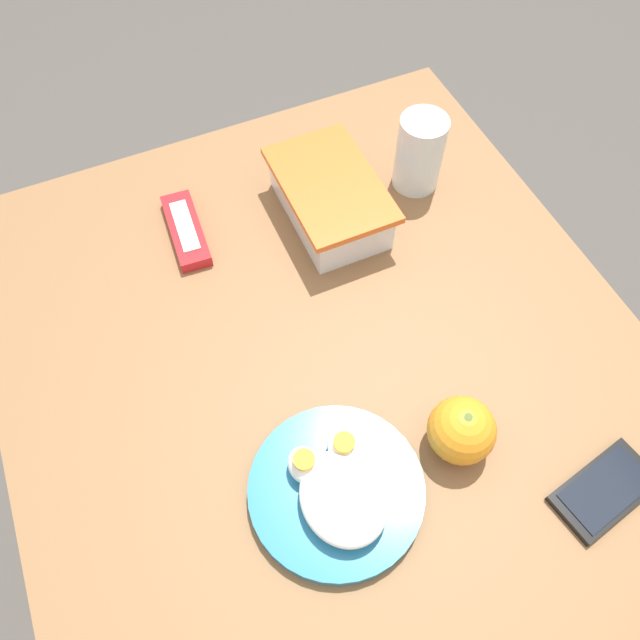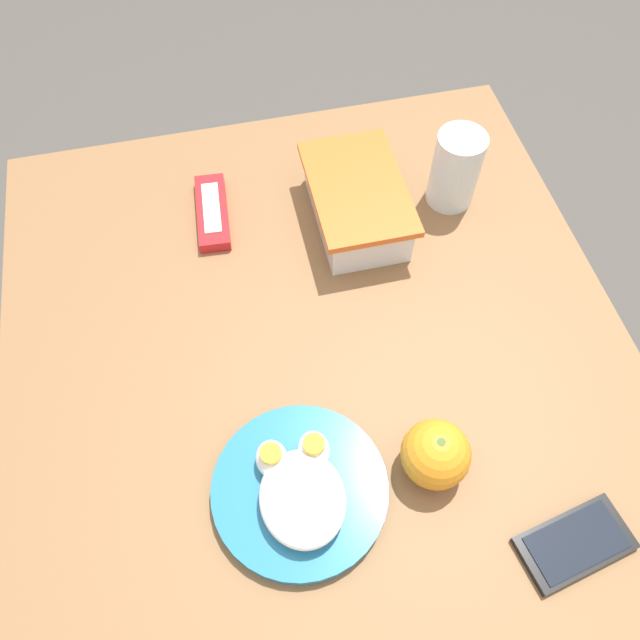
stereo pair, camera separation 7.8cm
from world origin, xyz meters
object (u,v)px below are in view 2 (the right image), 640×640
object	(u,v)px
orange_fruit	(436,454)
rice_plate	(300,489)
food_container	(356,205)
candy_bar	(212,212)
drinking_glass	(455,169)
cell_phone	(575,543)

from	to	relation	value
orange_fruit	rice_plate	xyz separation A→B (m)	(-0.00, -0.15, -0.02)
food_container	candy_bar	world-z (taller)	food_container
food_container	drinking_glass	size ratio (longest dim) A/B	1.71
candy_bar	cell_phone	distance (m)	0.63
rice_plate	candy_bar	world-z (taller)	rice_plate
orange_fruit	rice_plate	bearing A→B (deg)	-90.24
orange_fruit	cell_phone	world-z (taller)	orange_fruit
candy_bar	rice_plate	bearing A→B (deg)	5.37
orange_fruit	drinking_glass	world-z (taller)	drinking_glass
rice_plate	orange_fruit	bearing A→B (deg)	89.76
food_container	cell_phone	bearing A→B (deg)	13.11
cell_phone	drinking_glass	world-z (taller)	drinking_glass
rice_plate	cell_phone	size ratio (longest dim) A/B	1.51
food_container	cell_phone	size ratio (longest dim) A/B	1.52
orange_fruit	cell_phone	distance (m)	0.17
food_container	candy_bar	distance (m)	0.21
orange_fruit	rice_plate	distance (m)	0.15
candy_bar	drinking_glass	xyz separation A→B (m)	(0.04, 0.35, 0.05)
candy_bar	cell_phone	bearing A→B (deg)	30.09
orange_fruit	candy_bar	distance (m)	0.47
orange_fruit	drinking_glass	distance (m)	0.42
rice_plate	candy_bar	distance (m)	0.43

